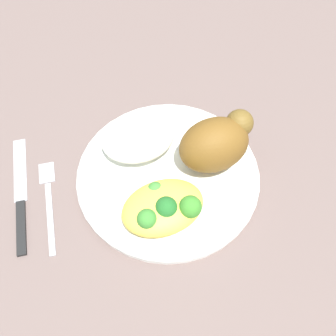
{
  "coord_description": "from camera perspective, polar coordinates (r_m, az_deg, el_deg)",
  "views": [
    {
      "loc": [
        -0.1,
        -0.26,
        0.47
      ],
      "look_at": [
        0.0,
        0.0,
        0.03
      ],
      "focal_mm": 40.63,
      "sensor_mm": 36.0,
      "label": 1
    }
  ],
  "objects": [
    {
      "name": "roasted_chicken",
      "position": [
        0.52,
        7.25,
        3.75
      ],
      "size": [
        0.11,
        0.07,
        0.08
      ],
      "color": "brown",
      "rests_on": "plate"
    },
    {
      "name": "ground_plane",
      "position": [
        0.55,
        0.0,
        -1.62
      ],
      "size": [
        2.0,
        2.0,
        0.0
      ],
      "primitive_type": "plane",
      "color": "#6B5853"
    },
    {
      "name": "plate",
      "position": [
        0.54,
        0.0,
        -1.08
      ],
      "size": [
        0.26,
        0.26,
        0.02
      ],
      "color": "white",
      "rests_on": "ground_plane"
    },
    {
      "name": "rice_pile",
      "position": [
        0.55,
        -4.52,
        4.75
      ],
      "size": [
        0.11,
        0.09,
        0.04
      ],
      "primitive_type": "ellipsoid",
      "color": "silver",
      "rests_on": "plate"
    },
    {
      "name": "fork",
      "position": [
        0.56,
        -17.52,
        -4.42
      ],
      "size": [
        0.04,
        0.14,
        0.01
      ],
      "color": "#B2B2B7",
      "rests_on": "ground_plane"
    },
    {
      "name": "mac_cheese_with_broccoli",
      "position": [
        0.48,
        -0.66,
        -5.92
      ],
      "size": [
        0.11,
        0.08,
        0.04
      ],
      "color": "yellow",
      "rests_on": "plate"
    },
    {
      "name": "knife",
      "position": [
        0.57,
        -21.28,
        -4.73
      ],
      "size": [
        0.04,
        0.19,
        0.01
      ],
      "color": "black",
      "rests_on": "ground_plane"
    }
  ]
}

